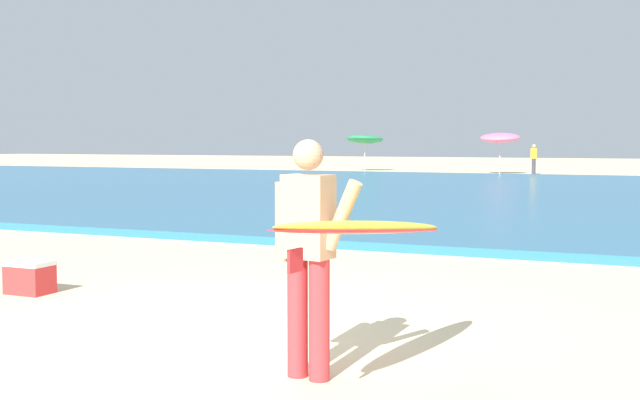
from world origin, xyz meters
TOP-DOWN VIEW (x-y plane):
  - ground_plane at (0.00, 0.00)m, footprint 160.00×160.00m
  - sea at (0.00, 19.57)m, footprint 120.00×28.00m
  - surfer_with_board at (1.42, -0.94)m, footprint 1.07×2.33m
  - beach_umbrella_0 at (-12.73, 37.77)m, footprint 2.16×2.20m
  - beach_umbrella_1 at (-4.53, 36.16)m, footprint 2.07×2.11m
  - beachgoer_near_row_mid at (-2.77, 36.16)m, footprint 0.32×0.20m
  - cooler_box at (-3.00, 0.77)m, footprint 0.49×0.35m

SIDE VIEW (x-z plane):
  - ground_plane at x=0.00m, z-range 0.00..0.00m
  - sea at x=0.00m, z-range 0.00..0.14m
  - cooler_box at x=-3.00m, z-range 0.00..0.37m
  - beachgoer_near_row_mid at x=-2.77m, z-range 0.05..1.63m
  - surfer_with_board at x=1.42m, z-range 0.16..1.89m
  - beach_umbrella_0 at x=-12.73m, z-range 0.76..2.95m
  - beach_umbrella_1 at x=-4.53m, z-range 0.79..3.04m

